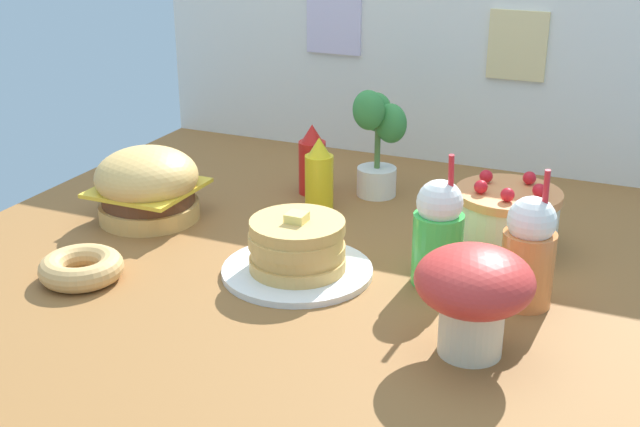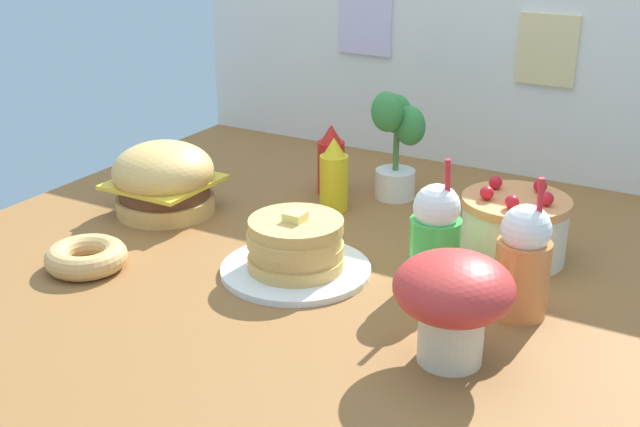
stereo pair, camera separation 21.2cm
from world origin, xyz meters
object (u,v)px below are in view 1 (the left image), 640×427
potted_plant (378,139)px  mushroom_stool (474,290)px  burger (147,186)px  layer_cake (506,220)px  pancake_stack (297,251)px  donut_pink_glaze (81,267)px  cream_soda_cup (438,233)px  mustard_bottle (319,176)px  orange_float_cup (529,252)px  ketchup_bottle (312,162)px

potted_plant → mushroom_stool: bearing=-58.0°
burger → layer_cake: burger is taller
pancake_stack → donut_pink_glaze: bearing=-152.7°
cream_soda_cup → mustard_bottle: bearing=144.1°
mushroom_stool → cream_soda_cup: bearing=118.8°
cream_soda_cup → orange_float_cup: same height
orange_float_cup → pancake_stack: bearing=-172.7°
ketchup_bottle → mushroom_stool: (0.71, -0.75, 0.04)m
cream_soda_cup → orange_float_cup: (0.22, -0.03, 0.00)m
burger → layer_cake: size_ratio=1.06×
layer_cake → pancake_stack: bearing=-141.1°
donut_pink_glaze → cream_soda_cup: bearing=22.9°
mushroom_stool → mustard_bottle: bearing=134.9°
orange_float_cup → donut_pink_glaze: size_ratio=1.61×
ketchup_bottle → cream_soda_cup: (0.55, -0.46, 0.03)m
ketchup_bottle → potted_plant: 0.22m
cream_soda_cup → burger: bearing=175.9°
burger → orange_float_cup: bearing=-4.6°
mustard_bottle → layer_cake: bearing=-7.1°
mushroom_stool → burger: bearing=161.3°
donut_pink_glaze → mushroom_stool: 0.99m
cream_soda_cup → layer_cake: bearing=66.9°
mustard_bottle → potted_plant: 0.23m
ketchup_bottle → potted_plant: bearing=18.7°
donut_pink_glaze → potted_plant: (0.47, 0.87, 0.15)m
burger → donut_pink_glaze: 0.42m
mustard_bottle → mushroom_stool: mushroom_stool is taller
potted_plant → mushroom_stool: (0.51, -0.82, -0.04)m
potted_plant → layer_cake: bearing=-29.2°
burger → ketchup_bottle: size_ratio=1.33×
layer_cake → mushroom_stool: 0.57m
burger → ketchup_bottle: (0.35, 0.40, 0.00)m
layer_cake → mustard_bottle: bearing=172.9°
ketchup_bottle → mustard_bottle: 0.14m
donut_pink_glaze → mushroom_stool: bearing=3.0°
pancake_stack → cream_soda_cup: bearing=16.0°
layer_cake → ketchup_bottle: (-0.66, 0.19, 0.02)m
layer_cake → potted_plant: bearing=150.8°
donut_pink_glaze → mushroom_stool: mushroom_stool is taller
pancake_stack → donut_pink_glaze: pancake_stack is taller
ketchup_bottle → mustard_bottle: same height
burger → cream_soda_cup: size_ratio=0.88×
layer_cake → mushroom_stool: mushroom_stool is taller
pancake_stack → mustard_bottle: (-0.13, 0.44, 0.04)m
orange_float_cup → cream_soda_cup: bearing=173.6°
ketchup_bottle → donut_pink_glaze: bearing=-108.6°
mushroom_stool → layer_cake: bearing=94.9°
pancake_stack → mushroom_stool: (0.50, -0.20, 0.08)m
donut_pink_glaze → orange_float_cup: bearing=17.1°
mustard_bottle → cream_soda_cup: 0.58m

